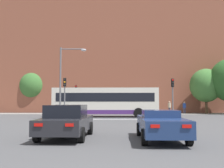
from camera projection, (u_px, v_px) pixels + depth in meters
stop_line_strip at (116, 119)px, 25.91m from camera, size 7.97×0.30×0.01m
far_pavement at (117, 114)px, 37.70m from camera, size 68.85×2.50×0.01m
brick_civic_building at (119, 47)px, 47.50m from camera, size 38.25×11.50×24.35m
car_saloon_left at (66, 121)px, 12.85m from camera, size 2.12×4.66×1.51m
car_roadster_right at (161, 124)px, 12.16m from camera, size 1.93×4.93×1.29m
bus_crossing_lead at (106, 101)px, 30.28m from camera, size 11.18×2.70×3.11m
traffic_light_far_left at (76, 94)px, 37.49m from camera, size 0.26×0.31×3.83m
traffic_light_near_right at (173, 92)px, 26.69m from camera, size 0.26×0.31×3.85m
traffic_light_near_left at (65, 91)px, 26.64m from camera, size 0.26×0.31×3.90m
street_lamp_junction at (65, 74)px, 26.57m from camera, size 2.53×0.36×6.81m
pedestrian_waiting at (169, 106)px, 37.81m from camera, size 0.36×0.45×1.74m
pedestrian_walking_east at (184, 107)px, 38.33m from camera, size 0.45×0.34×1.66m
tree_by_building at (34, 86)px, 43.35m from camera, size 4.56×4.56×6.50m
tree_kerbside at (206, 85)px, 38.75m from camera, size 4.40×4.40×6.20m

